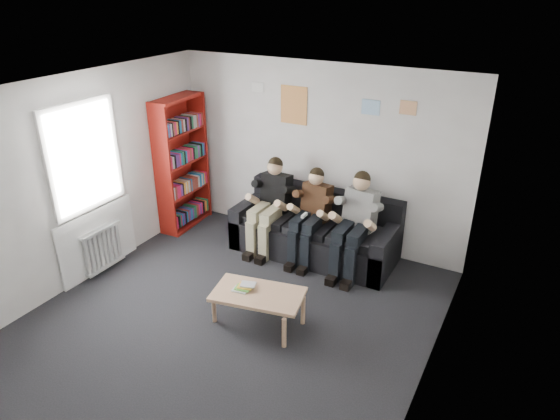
# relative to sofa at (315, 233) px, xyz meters

# --- Properties ---
(room_shell) EXTENTS (5.00, 5.00, 5.00)m
(room_shell) POSITION_rel_sofa_xyz_m (-0.20, -2.05, 1.02)
(room_shell) COLOR black
(room_shell) RESTS_ON ground
(sofa) EXTENTS (2.36, 0.96, 0.91)m
(sofa) POSITION_rel_sofa_xyz_m (0.00, 0.00, 0.00)
(sofa) COLOR black
(sofa) RESTS_ON ground
(bookshelf) EXTENTS (0.32, 0.95, 2.11)m
(bookshelf) POSITION_rel_sofa_xyz_m (-2.27, -0.15, 0.73)
(bookshelf) COLOR maroon
(bookshelf) RESTS_ON ground
(coffee_table) EXTENTS (1.04, 0.57, 0.42)m
(coffee_table) POSITION_rel_sofa_xyz_m (0.12, -1.84, 0.04)
(coffee_table) COLOR tan
(coffee_table) RESTS_ON ground
(game_cases) EXTENTS (0.23, 0.21, 0.06)m
(game_cases) POSITION_rel_sofa_xyz_m (-0.06, -1.85, 0.12)
(game_cases) COLOR silver
(game_cases) RESTS_ON coffee_table
(person_left) EXTENTS (0.42, 0.89, 1.39)m
(person_left) POSITION_rel_sofa_xyz_m (-0.66, -0.21, 0.37)
(person_left) COLOR black
(person_left) RESTS_ON sofa
(person_middle) EXTENTS (0.39, 0.84, 1.35)m
(person_middle) POSITION_rel_sofa_xyz_m (-0.00, -0.21, 0.35)
(person_middle) COLOR #4D2F19
(person_middle) RESTS_ON sofa
(person_right) EXTENTS (0.43, 0.91, 1.41)m
(person_right) POSITION_rel_sofa_xyz_m (0.66, -0.21, 0.38)
(person_right) COLOR white
(person_right) RESTS_ON sofa
(radiator) EXTENTS (0.10, 0.64, 0.60)m
(radiator) POSITION_rel_sofa_xyz_m (-2.35, -1.85, 0.02)
(radiator) COLOR silver
(radiator) RESTS_ON ground
(window) EXTENTS (0.05, 1.30, 2.36)m
(window) POSITION_rel_sofa_xyz_m (-2.43, -1.85, 0.70)
(window) COLOR white
(window) RESTS_ON room_shell
(poster_large) EXTENTS (0.42, 0.01, 0.55)m
(poster_large) POSITION_rel_sofa_xyz_m (-0.60, 0.43, 1.72)
(poster_large) COLOR #DDBE4E
(poster_large) RESTS_ON room_shell
(poster_blue) EXTENTS (0.25, 0.01, 0.20)m
(poster_blue) POSITION_rel_sofa_xyz_m (0.55, 0.43, 1.82)
(poster_blue) COLOR #45A4EB
(poster_blue) RESTS_ON room_shell
(poster_pink) EXTENTS (0.22, 0.01, 0.18)m
(poster_pink) POSITION_rel_sofa_xyz_m (1.05, 0.43, 1.87)
(poster_pink) COLOR #C93F81
(poster_pink) RESTS_ON room_shell
(poster_sign) EXTENTS (0.20, 0.01, 0.14)m
(poster_sign) POSITION_rel_sofa_xyz_m (-1.20, 0.43, 1.92)
(poster_sign) COLOR white
(poster_sign) RESTS_ON room_shell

